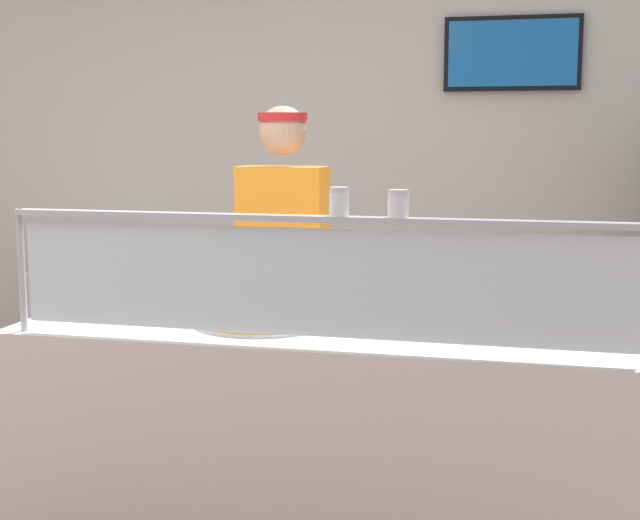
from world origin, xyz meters
TOP-DOWN VIEW (x-y plane):
  - ground_plane at (1.15, 1.00)m, footprint 12.00×12.00m
  - shop_rear_unit at (1.15, 2.60)m, footprint 6.70×0.13m
  - serving_counter at (1.15, 0.34)m, footprint 2.30×0.69m
  - sneeze_guard at (1.15, 0.06)m, footprint 2.12×0.06m
  - pizza_tray at (0.88, 0.38)m, footprint 0.51×0.51m
  - pizza_server at (0.88, 0.36)m, footprint 0.12×0.29m
  - parmesan_shaker at (1.24, 0.06)m, footprint 0.06×0.06m
  - pepper_flake_shaker at (1.43, 0.06)m, footprint 0.07×0.07m
  - worker_figure at (0.78, 1.03)m, footprint 0.41×0.50m
  - prep_shelf at (-0.71, 2.11)m, footprint 0.70×0.55m
  - pizza_box_stack at (-0.72, 2.11)m, footprint 0.43×0.43m

SIDE VIEW (x-z plane):
  - ground_plane at x=1.15m, z-range 0.00..0.00m
  - prep_shelf at x=-0.71m, z-range 0.00..0.83m
  - serving_counter at x=1.15m, z-range 0.00..0.95m
  - pizza_box_stack at x=-0.72m, z-range 0.83..1.01m
  - pizza_tray at x=0.88m, z-range 0.95..0.99m
  - pizza_server at x=0.88m, z-range 0.99..0.99m
  - worker_figure at x=0.78m, z-range 0.13..1.89m
  - sneeze_guard at x=1.15m, z-range 1.01..1.44m
  - shop_rear_unit at x=1.15m, z-range 0.01..2.71m
  - pepper_flake_shaker at x=1.43m, z-range 1.38..1.47m
  - parmesan_shaker at x=1.24m, z-range 1.38..1.47m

